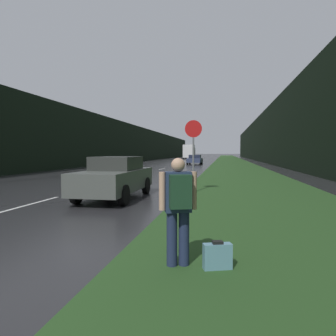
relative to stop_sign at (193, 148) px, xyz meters
The scene contains 13 objects.
grass_verge 29.88m from the stop_sign, 85.07° to the left, with size 6.00×240.00×0.02m, color #26471E.
lane_stripe_b 6.45m from the stop_sign, 143.47° to the right, with size 0.12×3.00×0.01m, color silver.
lane_stripe_c 6.26m from the stop_sign, 146.11° to the left, with size 0.12×3.00×0.01m, color silver.
lane_stripe_d 11.61m from the stop_sign, 115.63° to the left, with size 0.12×3.00×0.01m, color silver.
lane_stripe_e 18.12m from the stop_sign, 105.96° to the left, with size 0.12×3.00×0.01m, color silver.
treeline_far_side 42.64m from the stop_sign, 111.29° to the left, with size 2.00×140.00×6.55m, color black.
treeline_near_side 40.69m from the stop_sign, 77.83° to the left, with size 2.00×140.00×8.44m, color black.
stop_sign is the anchor object (origin of this frame).
hitchhiker_with_backpack 8.27m from the stop_sign, 85.71° to the right, with size 0.54×0.48×1.62m.
suitcase 8.45m from the stop_sign, 81.77° to the right, with size 0.44×0.26×0.43m.
car_passing_near 3.52m from the stop_sign, 143.75° to the right, with size 1.85×4.46×1.54m.
car_passing_far 29.06m from the stop_sign, 95.33° to the left, with size 1.94×4.57×1.34m.
delivery_truck 61.92m from the stop_sign, 96.69° to the left, with size 2.57×7.04×3.50m.
Camera 1 is at (6.22, -2.20, 1.70)m, focal length 32.00 mm.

